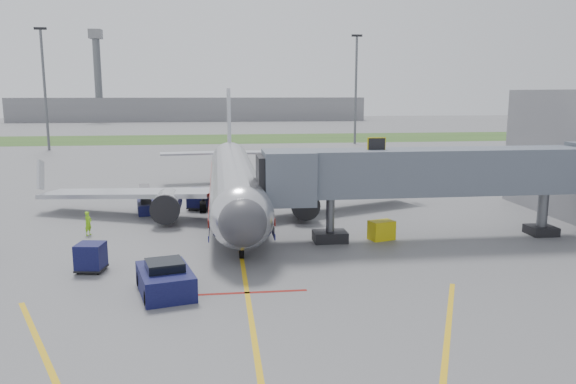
{
  "coord_description": "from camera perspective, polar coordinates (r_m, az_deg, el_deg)",
  "views": [
    {
      "loc": [
        -1.3,
        -30.53,
        9.8
      ],
      "look_at": [
        3.34,
        6.2,
        3.2
      ],
      "focal_mm": 35.0,
      "sensor_mm": 36.0,
      "label": 1
    }
  ],
  "objects": [
    {
      "name": "ground",
      "position": [
        32.09,
        -4.57,
        -7.71
      ],
      "size": [
        400.0,
        400.0,
        0.0
      ],
      "primitive_type": "plane",
      "color": "#565659",
      "rests_on": "ground"
    },
    {
      "name": "grass_strip",
      "position": [
        120.93,
        -6.59,
        5.39
      ],
      "size": [
        300.0,
        25.0,
        0.01
      ],
      "primitive_type": "cube",
      "color": "#2D4C1E",
      "rests_on": "ground"
    },
    {
      "name": "apron_markings",
      "position": [
        25.15,
        -3.75,
        -12.84
      ],
      "size": [
        21.52,
        50.0,
        0.01
      ],
      "color": "gold",
      "rests_on": "ground"
    },
    {
      "name": "airliner",
      "position": [
        46.35,
        -5.5,
        1.18
      ],
      "size": [
        32.1,
        35.67,
        10.25
      ],
      "color": "silver",
      "rests_on": "ground"
    },
    {
      "name": "jet_bridge",
      "position": [
        38.62,
        14.4,
        1.86
      ],
      "size": [
        25.3,
        4.0,
        6.9
      ],
      "color": "slate",
      "rests_on": "ground"
    },
    {
      "name": "light_mast_left",
      "position": [
        104.55,
        -23.5,
        9.82
      ],
      "size": [
        2.0,
        0.44,
        20.4
      ],
      "color": "#595B60",
      "rests_on": "ground"
    },
    {
      "name": "light_mast_right",
      "position": [
        108.76,
        6.91,
        10.55
      ],
      "size": [
        2.0,
        0.44,
        20.4
      ],
      "color": "#595B60",
      "rests_on": "ground"
    },
    {
      "name": "distant_terminal",
      "position": [
        200.8,
        -9.79,
        8.31
      ],
      "size": [
        120.0,
        14.0,
        8.0
      ],
      "primitive_type": "cube",
      "color": "slate",
      "rests_on": "ground"
    },
    {
      "name": "control_tower",
      "position": [
        199.46,
        -18.79,
        11.74
      ],
      "size": [
        4.0,
        4.0,
        30.0
      ],
      "color": "#595B60",
      "rests_on": "ground"
    },
    {
      "name": "pushback_tug",
      "position": [
        28.65,
        -12.36,
        -8.68
      ],
      "size": [
        3.3,
        4.41,
        1.64
      ],
      "color": "#0D0D39",
      "rests_on": "ground"
    },
    {
      "name": "baggage_cart_a",
      "position": [
        33.07,
        -19.4,
        -6.26
      ],
      "size": [
        1.68,
        1.68,
        1.58
      ],
      "color": "#0D0D39",
      "rests_on": "ground"
    },
    {
      "name": "baggage_cart_c",
      "position": [
        48.11,
        -9.1,
        -0.68
      ],
      "size": [
        2.05,
        2.05,
        1.78
      ],
      "color": "#0D0D39",
      "rests_on": "ground"
    },
    {
      "name": "belt_loader",
      "position": [
        47.86,
        -14.22,
        -1.41
      ],
      "size": [
        1.89,
        4.28,
        2.03
      ],
      "color": "#0D0D39",
      "rests_on": "ground"
    },
    {
      "name": "ground_power_cart",
      "position": [
        38.35,
        9.48,
        -3.86
      ],
      "size": [
        1.86,
        1.5,
        1.29
      ],
      "color": "#C4B30B",
      "rests_on": "ground"
    },
    {
      "name": "ramp_worker",
      "position": [
        41.33,
        -19.64,
        -3.02
      ],
      "size": [
        0.64,
        0.72,
        1.67
      ],
      "primitive_type": "imported",
      "rotation": [
        0.0,
        0.0,
        1.09
      ],
      "color": "#88DC19",
      "rests_on": "ground"
    }
  ]
}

